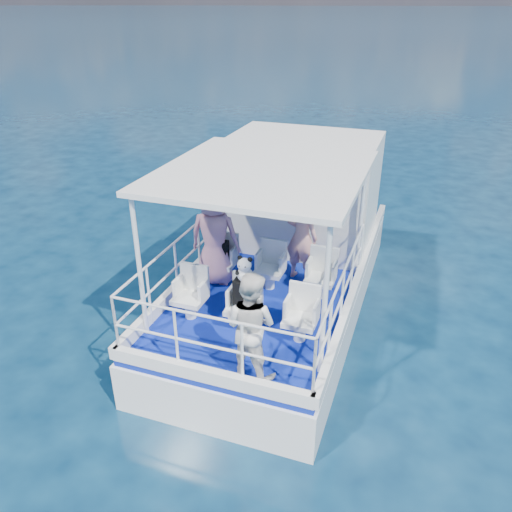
% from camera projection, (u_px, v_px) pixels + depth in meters
% --- Properties ---
extents(ground, '(2000.00, 2000.00, 0.00)m').
position_uv_depth(ground, '(265.00, 335.00, 9.07)').
color(ground, '#071F38').
rests_on(ground, ground).
extents(hull, '(3.00, 7.00, 1.60)m').
position_uv_depth(hull, '(281.00, 307.00, 9.91)').
color(hull, white).
rests_on(hull, ground).
extents(deck, '(2.90, 6.90, 0.10)m').
position_uv_depth(deck, '(282.00, 270.00, 9.52)').
color(deck, '#0A1C92').
rests_on(deck, hull).
extents(cabin, '(2.85, 2.00, 2.20)m').
position_uv_depth(cabin, '(302.00, 191.00, 10.09)').
color(cabin, white).
rests_on(cabin, deck).
extents(canopy, '(3.00, 3.20, 0.08)m').
position_uv_depth(canopy, '(263.00, 172.00, 7.48)').
color(canopy, white).
rests_on(canopy, cabin).
extents(canopy_posts, '(2.77, 2.97, 2.20)m').
position_uv_depth(canopy_posts, '(261.00, 242.00, 7.95)').
color(canopy_posts, white).
rests_on(canopy_posts, deck).
extents(railings, '(2.84, 3.59, 1.00)m').
position_uv_depth(railings, '(255.00, 284.00, 7.95)').
color(railings, white).
rests_on(railings, deck).
extents(seat_port_fwd, '(0.48, 0.46, 0.38)m').
position_uv_depth(seat_port_fwd, '(222.00, 270.00, 9.01)').
color(seat_port_fwd, silver).
rests_on(seat_port_fwd, deck).
extents(seat_center_fwd, '(0.48, 0.46, 0.38)m').
position_uv_depth(seat_center_fwd, '(270.00, 278.00, 8.74)').
color(seat_center_fwd, silver).
rests_on(seat_center_fwd, deck).
extents(seat_stbd_fwd, '(0.48, 0.46, 0.38)m').
position_uv_depth(seat_stbd_fwd, '(320.00, 287.00, 8.48)').
color(seat_stbd_fwd, silver).
rests_on(seat_stbd_fwd, deck).
extents(seat_port_aft, '(0.48, 0.46, 0.38)m').
position_uv_depth(seat_port_aft, '(190.00, 307.00, 7.92)').
color(seat_port_aft, silver).
rests_on(seat_port_aft, deck).
extents(seat_center_aft, '(0.48, 0.46, 0.38)m').
position_uv_depth(seat_center_aft, '(243.00, 317.00, 7.65)').
color(seat_center_aft, silver).
rests_on(seat_center_aft, deck).
extents(seat_stbd_aft, '(0.48, 0.46, 0.38)m').
position_uv_depth(seat_stbd_aft, '(300.00, 329.00, 7.38)').
color(seat_stbd_aft, silver).
rests_on(seat_stbd_aft, deck).
extents(passenger_port_fwd, '(0.72, 0.55, 1.79)m').
position_uv_depth(passenger_port_fwd, '(215.00, 236.00, 8.63)').
color(passenger_port_fwd, '#C27E94').
rests_on(passenger_port_fwd, deck).
extents(passenger_stbd_fwd, '(0.67, 0.52, 1.64)m').
position_uv_depth(passenger_stbd_fwd, '(302.00, 237.00, 8.77)').
color(passenger_stbd_fwd, pink).
rests_on(passenger_stbd_fwd, deck).
extents(passenger_stbd_aft, '(0.84, 0.71, 1.53)m').
position_uv_depth(passenger_stbd_aft, '(250.00, 325.00, 6.47)').
color(passenger_stbd_aft, silver).
rests_on(passenger_stbd_aft, deck).
extents(backpack_port, '(0.32, 0.18, 0.42)m').
position_uv_depth(backpack_port, '(219.00, 252.00, 8.77)').
color(backpack_port, black).
rests_on(backpack_port, seat_port_fwd).
extents(backpack_center, '(0.31, 0.18, 0.47)m').
position_uv_depth(backpack_center, '(244.00, 294.00, 7.45)').
color(backpack_center, black).
rests_on(backpack_center, seat_center_aft).
extents(compact_camera, '(0.09, 0.06, 0.06)m').
position_uv_depth(compact_camera, '(219.00, 239.00, 8.68)').
color(compact_camera, black).
rests_on(compact_camera, backpack_port).
extents(panda, '(0.26, 0.22, 0.40)m').
position_uv_depth(panda, '(245.00, 269.00, 7.23)').
color(panda, white).
rests_on(panda, backpack_center).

